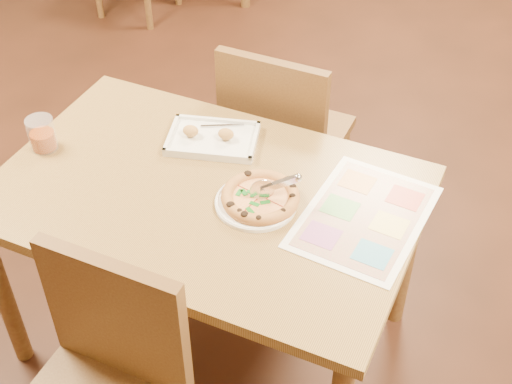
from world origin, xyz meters
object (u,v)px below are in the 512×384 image
at_px(chair_near, 103,371).
at_px(plate, 256,203).
at_px(chair_far, 280,126).
at_px(appetizer_tray, 212,139).
at_px(pizza, 260,197).
at_px(dining_table, 206,211).
at_px(menu, 364,216).
at_px(pizza_cutter, 275,186).
at_px(glass_tumbler, 42,136).

relative_size(chair_near, plate, 1.90).
relative_size(chair_near, chair_far, 1.00).
height_order(chair_far, appetizer_tray, chair_far).
xyz_separation_m(chair_near, chair_far, (-0.00, 1.20, 0.00)).
height_order(plate, pizza, pizza).
bearing_deg(dining_table, pizza, 5.70).
xyz_separation_m(chair_near, plate, (0.17, 0.61, 0.16)).
distance_m(dining_table, menu, 0.50).
bearing_deg(chair_far, pizza, 107.01).
bearing_deg(chair_far, pizza_cutter, 110.94).
bearing_deg(appetizer_tray, chair_near, -83.67).
xyz_separation_m(dining_table, appetizer_tray, (-0.09, 0.23, 0.10)).
xyz_separation_m(chair_near, pizza, (0.18, 0.62, 0.18)).
bearing_deg(dining_table, plate, 2.75).
bearing_deg(chair_near, chair_far, 90.00).
relative_size(appetizer_tray, glass_tumbler, 3.00).
bearing_deg(menu, pizza, -166.59).
bearing_deg(pizza, chair_far, 107.01).
height_order(chair_near, appetizer_tray, chair_near).
bearing_deg(chair_far, chair_near, 90.00).
distance_m(pizza, appetizer_tray, 0.34).
distance_m(chair_near, pizza_cutter, 0.71).
bearing_deg(plate, menu, 14.67).
relative_size(pizza_cutter, menu, 0.28).
height_order(pizza, appetizer_tray, appetizer_tray).
distance_m(chair_near, chair_far, 1.20).
height_order(dining_table, glass_tumbler, glass_tumbler).
bearing_deg(pizza_cutter, chair_far, 81.66).
distance_m(chair_far, appetizer_tray, 0.42).
bearing_deg(appetizer_tray, pizza_cutter, -32.84).
height_order(pizza_cutter, menu, pizza_cutter).
distance_m(dining_table, glass_tumbler, 0.60).
bearing_deg(plate, dining_table, -177.25).
relative_size(plate, pizza, 1.04).
distance_m(chair_far, glass_tumbler, 0.88).
height_order(dining_table, plate, plate).
xyz_separation_m(pizza_cutter, appetizer_tray, (-0.31, 0.20, -0.07)).
xyz_separation_m(plate, pizza, (0.01, 0.01, 0.02)).
bearing_deg(plate, pizza_cutter, 19.98).
height_order(pizza, glass_tumbler, glass_tumbler).
bearing_deg(glass_tumbler, chair_far, 47.28).
xyz_separation_m(chair_far, plate, (0.17, -0.59, 0.16)).
bearing_deg(appetizer_tray, glass_tumbler, -152.40).
xyz_separation_m(pizza, appetizer_tray, (-0.27, 0.21, -0.01)).
bearing_deg(menu, chair_far, 133.36).
bearing_deg(chair_far, appetizer_tray, 76.15).
distance_m(chair_near, glass_tumbler, 0.84).
bearing_deg(menu, plate, -165.33).
distance_m(dining_table, pizza_cutter, 0.28).
distance_m(pizza, pizza_cutter, 0.07).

